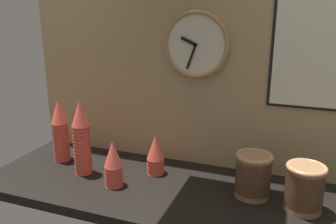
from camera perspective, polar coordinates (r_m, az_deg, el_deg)
ground_plane at (r=1.47m, az=1.39°, el=-12.65°), size 1.60×0.56×0.04m
wall_tiled_back at (r=1.54m, az=4.84°, el=10.17°), size 1.60×0.03×1.05m
cup_stack_left at (r=1.55m, az=-13.71°, el=-4.03°), size 0.08×0.08×0.32m
cup_stack_center at (r=1.53m, az=-2.03°, el=-6.80°), size 0.08×0.08×0.17m
cup_stack_far_left at (r=1.72m, az=-16.90°, el=-2.87°), size 0.08×0.08×0.29m
cup_stack_center_left at (r=1.45m, az=-8.76°, el=-8.15°), size 0.08×0.08×0.19m
bowl_stack_right at (r=1.40m, az=13.51°, el=-9.68°), size 0.14×0.14×0.17m
bowl_stack_far_right at (r=1.36m, az=21.03°, el=-11.14°), size 0.14×0.14×0.17m
wall_clock at (r=1.51m, az=4.53°, el=10.71°), size 0.28×0.03×0.28m
menu_board at (r=1.47m, az=25.14°, el=8.27°), size 0.46×0.01×0.43m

